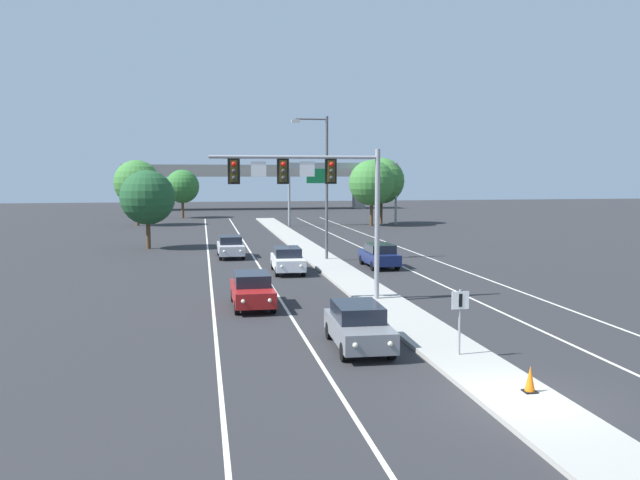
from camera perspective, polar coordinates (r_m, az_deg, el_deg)
The scene contains 22 objects.
ground_plane at distance 19.15m, azimuth 17.05°, elevation -13.34°, with size 260.00×260.00×0.00m, color #28282B.
median_island at distance 35.59m, azimuth 3.65°, elevation -4.12°, with size 2.40×110.00×0.15m, color #9E9B93.
lane_stripe_oncoming_center at distance 41.66m, azimuth -4.97°, elevation -2.77°, with size 0.14×100.00×0.01m, color silver.
lane_stripe_receding_center at distance 43.52m, azimuth 7.45°, elevation -2.43°, with size 0.14×100.00×0.01m, color silver.
edge_stripe_left at distance 41.49m, azimuth -9.52°, elevation -2.86°, with size 0.14×100.00×0.01m, color silver.
edge_stripe_right at distance 44.63m, azimuth 11.50°, elevation -2.29°, with size 0.14×100.00×0.01m, color silver.
overhead_signal_mast at distance 30.96m, azimuth -0.10°, elevation 4.55°, with size 8.07×0.44×7.20m.
median_sign_post at distance 22.49m, azimuth 12.04°, elevation -6.16°, with size 0.60×0.10×2.20m.
street_lamp_median at distance 46.29m, azimuth 0.31°, elevation 5.30°, with size 2.58×0.28×10.00m.
car_oncoming_grey at distance 23.54m, azimuth 3.35°, elevation -7.41°, with size 1.93×4.51×1.58m.
car_oncoming_red at distance 30.76m, azimuth -5.90°, elevation -4.30°, with size 1.84×4.48×1.58m.
car_oncoming_white at distance 41.15m, azimuth -2.83°, elevation -1.72°, with size 1.92×4.51×1.58m.
car_oncoming_silver at distance 49.04m, azimuth -7.77°, elevation -0.55°, with size 1.89×4.50×1.58m.
car_receding_navy at distance 43.59m, azimuth 5.17°, elevation -1.31°, with size 1.82×4.47×1.58m.
traffic_cone_median_nose at distance 19.49m, azimuth 17.76°, elevation -11.45°, with size 0.36×0.36×0.74m.
highway_sign_gantry at distance 78.27m, azimuth 2.05°, elevation 5.77°, with size 13.28×0.42×7.50m.
overpass_bridge at distance 114.38m, azimuth -6.04°, elevation 5.56°, with size 42.40×6.40×7.65m.
tree_far_right_b at distance 77.85m, azimuth 4.50°, elevation 4.96°, with size 5.38×5.38×7.79m.
tree_far_left_b at distance 55.68m, azimuth -14.75°, elevation 3.58°, with size 4.48×4.48×6.48m.
tree_far_right_a at distance 80.93m, azimuth 5.35°, elevation 5.13°, with size 5.60×5.60×8.10m.
tree_far_left_c at distance 80.99m, azimuth -15.61°, elevation 4.80°, with size 5.38×5.38×7.79m.
tree_far_left_a at distance 93.40m, azimuth -11.86°, elevation 4.57°, with size 4.65×4.65×6.73m.
Camera 1 is at (-8.45, -16.03, 6.20)m, focal length 36.89 mm.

